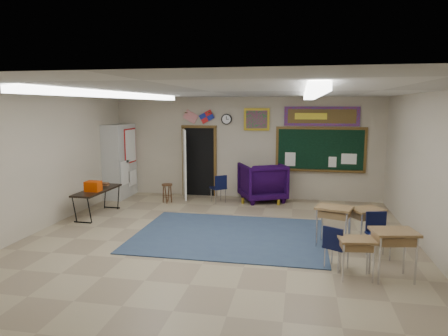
% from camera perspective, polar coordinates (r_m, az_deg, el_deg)
% --- Properties ---
extents(floor, '(9.00, 9.00, 0.00)m').
position_cam_1_polar(floor, '(7.94, -1.64, -11.32)').
color(floor, gray).
rests_on(floor, ground).
extents(back_wall, '(8.00, 0.04, 3.00)m').
position_cam_1_polar(back_wall, '(11.95, 2.99, 2.89)').
color(back_wall, '#B9AB96').
rests_on(back_wall, floor).
extents(front_wall, '(8.00, 0.04, 3.00)m').
position_cam_1_polar(front_wall, '(3.44, -18.55, -12.67)').
color(front_wall, '#B9AB96').
rests_on(front_wall, floor).
extents(left_wall, '(0.04, 9.00, 3.00)m').
position_cam_1_polar(left_wall, '(9.28, -26.59, 0.24)').
color(left_wall, '#B9AB96').
rests_on(left_wall, floor).
extents(right_wall, '(0.04, 9.00, 3.00)m').
position_cam_1_polar(right_wall, '(7.75, 28.56, -1.42)').
color(right_wall, '#B9AB96').
rests_on(right_wall, floor).
extents(ceiling, '(8.00, 9.00, 0.04)m').
position_cam_1_polar(ceiling, '(7.46, -1.75, 10.86)').
color(ceiling, silver).
rests_on(ceiling, back_wall).
extents(area_rug, '(4.00, 3.00, 0.02)m').
position_cam_1_polar(area_rug, '(8.64, 0.83, -9.55)').
color(area_rug, '#2D4056').
rests_on(area_rug, floor).
extents(fluorescent_strips, '(3.86, 6.00, 0.10)m').
position_cam_1_polar(fluorescent_strips, '(7.46, -1.74, 10.40)').
color(fluorescent_strips, white).
rests_on(fluorescent_strips, ceiling).
extents(doorway, '(1.10, 0.89, 2.16)m').
position_cam_1_polar(doorway, '(12.15, -4.15, 0.87)').
color(doorway, black).
rests_on(doorway, back_wall).
extents(chalkboard, '(2.55, 0.14, 1.30)m').
position_cam_1_polar(chalkboard, '(11.82, 13.59, 2.41)').
color(chalkboard, brown).
rests_on(chalkboard, back_wall).
extents(bulletin_board, '(2.10, 0.05, 0.55)m').
position_cam_1_polar(bulletin_board, '(11.76, 13.77, 7.19)').
color(bulletin_board, '#A1180D').
rests_on(bulletin_board, back_wall).
extents(framed_art_print, '(0.75, 0.05, 0.65)m').
position_cam_1_polar(framed_art_print, '(11.82, 4.69, 6.93)').
color(framed_art_print, olive).
rests_on(framed_art_print, back_wall).
extents(wall_clock, '(0.32, 0.05, 0.32)m').
position_cam_1_polar(wall_clock, '(11.95, 0.37, 6.98)').
color(wall_clock, black).
rests_on(wall_clock, back_wall).
extents(wall_flags, '(1.16, 0.06, 0.70)m').
position_cam_1_polar(wall_flags, '(12.10, -3.65, 7.60)').
color(wall_flags, red).
rests_on(wall_flags, back_wall).
extents(storage_cabinet, '(0.59, 1.25, 2.20)m').
position_cam_1_polar(storage_cabinet, '(12.45, -14.65, 0.98)').
color(storage_cabinet, '#ABABA6').
rests_on(storage_cabinet, floor).
extents(wingback_armchair, '(1.59, 1.60, 1.11)m').
position_cam_1_polar(wingback_armchair, '(11.68, 5.50, -1.97)').
color(wingback_armchair, black).
rests_on(wingback_armchair, floor).
extents(student_chair_reading, '(0.57, 0.57, 0.81)m').
position_cam_1_polar(student_chair_reading, '(11.41, -0.83, -2.95)').
color(student_chair_reading, black).
rests_on(student_chair_reading, floor).
extents(student_chair_desk_a, '(0.52, 0.52, 0.76)m').
position_cam_1_polar(student_chair_desk_a, '(7.11, 15.81, -10.84)').
color(student_chair_desk_a, black).
rests_on(student_chair_desk_a, floor).
extents(student_chair_desk_b, '(0.48, 0.48, 0.82)m').
position_cam_1_polar(student_chair_desk_b, '(7.83, 21.27, -9.06)').
color(student_chair_desk_b, black).
rests_on(student_chair_desk_b, floor).
extents(student_desk_front_left, '(0.79, 0.68, 0.80)m').
position_cam_1_polar(student_desk_front_left, '(8.16, 15.38, -7.77)').
color(student_desk_front_left, '#916843').
rests_on(student_desk_front_left, floor).
extents(student_desk_front_right, '(0.77, 0.72, 0.74)m').
position_cam_1_polar(student_desk_front_right, '(8.46, 19.62, -7.62)').
color(student_desk_front_right, '#916843').
rests_on(student_desk_front_right, floor).
extents(student_desk_back_left, '(0.60, 0.48, 0.66)m').
position_cam_1_polar(student_desk_back_left, '(6.84, 18.33, -11.86)').
color(student_desk_back_left, '#916843').
rests_on(student_desk_back_left, floor).
extents(student_desk_back_right, '(0.75, 0.62, 0.81)m').
position_cam_1_polar(student_desk_back_right, '(6.98, 22.97, -11.00)').
color(student_desk_back_right, '#916843').
rests_on(student_desk_back_right, floor).
extents(folding_table, '(0.58, 1.62, 0.91)m').
position_cam_1_polar(folding_table, '(10.58, -17.60, -4.54)').
color(folding_table, black).
rests_on(folding_table, floor).
extents(wooden_stool, '(0.31, 0.31, 0.54)m').
position_cam_1_polar(wooden_stool, '(11.54, -8.12, -3.55)').
color(wooden_stool, '#533419').
rests_on(wooden_stool, floor).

